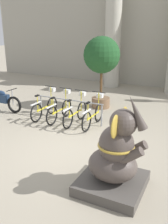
{
  "coord_description": "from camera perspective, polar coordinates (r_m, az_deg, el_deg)",
  "views": [
    {
      "loc": [
        3.06,
        -5.16,
        3.13
      ],
      "look_at": [
        0.29,
        0.38,
        1.0
      ],
      "focal_mm": 40.0,
      "sensor_mm": 36.0,
      "label": 1
    }
  ],
  "objects": [
    {
      "name": "bike_rack",
      "position": [
        8.6,
        -3.33,
        1.61
      ],
      "size": [
        2.5,
        0.05,
        0.77
      ],
      "color": "gray",
      "rests_on": "ground_plane"
    },
    {
      "name": "motorcycle",
      "position": [
        10.24,
        -18.7,
        2.77
      ],
      "size": [
        2.1,
        0.55,
        0.92
      ],
      "color": "black",
      "rests_on": "ground_plane"
    },
    {
      "name": "bicycle_3",
      "position": [
        8.16,
        2.19,
        -0.56
      ],
      "size": [
        0.48,
        1.62,
        1.07
      ],
      "color": "black",
      "rests_on": "ground_plane"
    },
    {
      "name": "ground_plane",
      "position": [
        6.76,
        -3.71,
        -8.63
      ],
      "size": [
        60.0,
        60.0,
        0.0
      ],
      "primitive_type": "plane",
      "color": "#9E937F"
    },
    {
      "name": "bicycle_0",
      "position": [
        9.06,
        -8.88,
        1.22
      ],
      "size": [
        0.48,
        1.62,
        1.07
      ],
      "color": "black",
      "rests_on": "ground_plane"
    },
    {
      "name": "building_facade",
      "position": [
        14.1,
        14.7,
        17.85
      ],
      "size": [
        20.0,
        0.2,
        6.0
      ],
      "color": "#A39E8E",
      "rests_on": "ground_plane"
    },
    {
      "name": "bicycle_2",
      "position": [
        8.38,
        -1.91,
        -0.02
      ],
      "size": [
        0.48,
        1.62,
        1.07
      ],
      "color": "black",
      "rests_on": "ground_plane"
    },
    {
      "name": "potted_tree",
      "position": [
        9.82,
        4.06,
        12.08
      ],
      "size": [
        1.41,
        1.41,
        2.8
      ],
      "color": "brown",
      "rests_on": "ground_plane"
    },
    {
      "name": "elephant_statue",
      "position": [
        4.99,
        7.11,
        -10.63
      ],
      "size": [
        1.27,
        1.27,
        2.01
      ],
      "color": "#4C4742",
      "rests_on": "ground_plane"
    },
    {
      "name": "bicycle_1",
      "position": [
        8.71,
        -5.49,
        0.65
      ],
      "size": [
        0.48,
        1.62,
        1.07
      ],
      "color": "black",
      "rests_on": "ground_plane"
    },
    {
      "name": "column_left",
      "position": [
        13.6,
        6.6,
        16.7
      ],
      "size": [
        1.02,
        1.02,
        5.16
      ],
      "color": "#BCB7A8",
      "rests_on": "ground_plane"
    }
  ]
}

